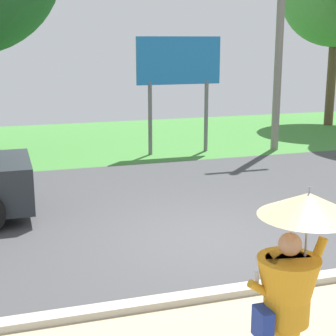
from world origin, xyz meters
TOP-DOWN VIEW (x-y plane):
  - ground_plane at (0.00, 2.95)m, footprint 40.00×22.00m
  - monk_pedestrian at (-0.79, -4.10)m, footprint 1.04×0.94m
  - utility_pole at (4.92, 6.70)m, footprint 1.80×0.24m
  - roadside_billboard at (1.85, 7.14)m, footprint 2.60×0.12m

SIDE VIEW (x-z plane):
  - ground_plane at x=0.00m, z-range -0.15..0.05m
  - monk_pedestrian at x=-0.79m, z-range 0.01..2.14m
  - roadside_billboard at x=1.85m, z-range 0.80..4.30m
  - utility_pole at x=4.92m, z-range 0.18..7.97m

